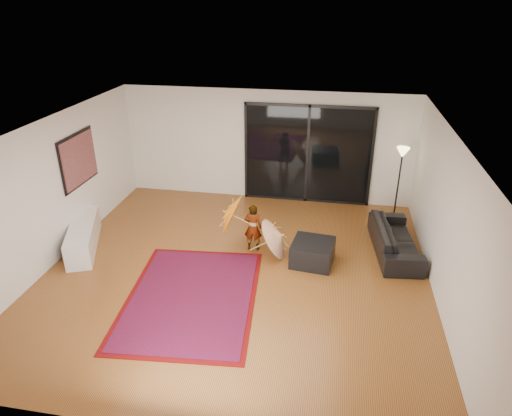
% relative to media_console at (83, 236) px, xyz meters
% --- Properties ---
extents(floor, '(7.00, 7.00, 0.00)m').
position_rel_media_console_xyz_m(floor, '(3.25, -0.36, -0.26)').
color(floor, '#935728').
rests_on(floor, ground).
extents(ceiling, '(7.00, 7.00, 0.00)m').
position_rel_media_console_xyz_m(ceiling, '(3.25, -0.36, 2.44)').
color(ceiling, white).
rests_on(ceiling, wall_back).
extents(wall_back, '(7.00, 0.00, 7.00)m').
position_rel_media_console_xyz_m(wall_back, '(3.25, 3.14, 1.09)').
color(wall_back, silver).
rests_on(wall_back, floor).
extents(wall_front, '(7.00, 0.00, 7.00)m').
position_rel_media_console_xyz_m(wall_front, '(3.25, -3.86, 1.09)').
color(wall_front, silver).
rests_on(wall_front, floor).
extents(wall_left, '(0.00, 7.00, 7.00)m').
position_rel_media_console_xyz_m(wall_left, '(-0.25, -0.36, 1.09)').
color(wall_left, silver).
rests_on(wall_left, floor).
extents(wall_right, '(0.00, 7.00, 7.00)m').
position_rel_media_console_xyz_m(wall_right, '(6.75, -0.36, 1.09)').
color(wall_right, silver).
rests_on(wall_right, floor).
extents(sliding_door, '(3.06, 0.07, 2.40)m').
position_rel_media_console_xyz_m(sliding_door, '(4.25, 3.11, 0.94)').
color(sliding_door, black).
rests_on(sliding_door, wall_back).
extents(painting, '(0.04, 1.28, 1.08)m').
position_rel_media_console_xyz_m(painting, '(-0.21, 0.64, 1.39)').
color(painting, black).
rests_on(painting, wall_left).
extents(media_console, '(1.13, 1.90, 0.52)m').
position_rel_media_console_xyz_m(media_console, '(0.00, 0.00, 0.00)').
color(media_console, white).
rests_on(media_console, floor).
extents(speaker, '(0.27, 0.27, 0.29)m').
position_rel_media_console_xyz_m(speaker, '(0.00, -0.46, -0.11)').
color(speaker, '#424244').
rests_on(speaker, floor).
extents(persian_rug, '(2.42, 3.21, 0.02)m').
position_rel_media_console_xyz_m(persian_rug, '(2.66, -1.26, -0.25)').
color(persian_rug, '#5B0708').
rests_on(persian_rug, floor).
extents(sofa, '(0.97, 2.04, 0.58)m').
position_rel_media_console_xyz_m(sofa, '(6.20, 0.92, 0.03)').
color(sofa, black).
rests_on(sofa, floor).
extents(ottoman, '(0.85, 0.85, 0.44)m').
position_rel_media_console_xyz_m(ottoman, '(4.61, 0.23, -0.04)').
color(ottoman, black).
rests_on(ottoman, floor).
extents(floor_lamp, '(0.29, 0.29, 1.66)m').
position_rel_media_console_xyz_m(floor_lamp, '(6.35, 2.57, 1.05)').
color(floor_lamp, black).
rests_on(floor_lamp, floor).
extents(child, '(0.36, 0.24, 0.98)m').
position_rel_media_console_xyz_m(child, '(3.40, 0.52, 0.23)').
color(child, '#999999').
rests_on(child, floor).
extents(parasol_orange, '(0.52, 0.91, 0.90)m').
position_rel_media_console_xyz_m(parasol_orange, '(2.85, 0.47, 0.48)').
color(parasol_orange, orange).
rests_on(parasol_orange, child).
extents(parasol_white, '(0.61, 0.85, 0.94)m').
position_rel_media_console_xyz_m(parasol_white, '(4.00, 0.37, 0.25)').
color(parasol_white, silver).
rests_on(parasol_white, floor).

